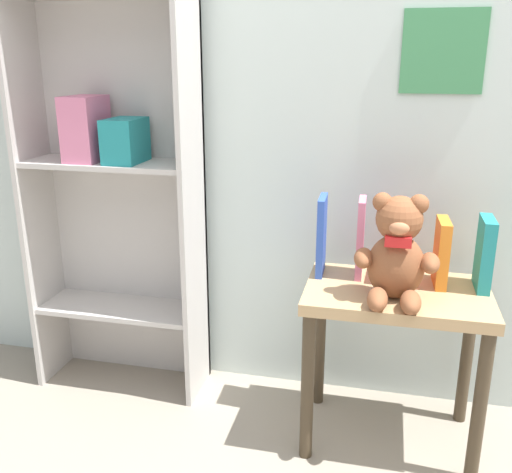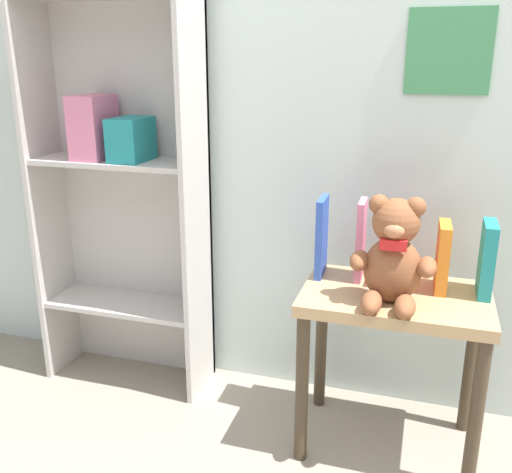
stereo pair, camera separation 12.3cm
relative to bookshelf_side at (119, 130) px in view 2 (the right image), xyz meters
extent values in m
cube|color=silver|center=(0.91, 0.13, 0.30)|extent=(4.80, 0.06, 2.50)
cube|color=#3D8451|center=(1.08, 0.10, 0.26)|extent=(0.25, 0.01, 0.25)
cube|color=#BCB7B2|center=(-0.30, -0.03, -0.11)|extent=(0.02, 0.24, 1.70)
cube|color=#BCB7B2|center=(0.30, -0.03, -0.11)|extent=(0.02, 0.24, 1.70)
cube|color=#BCB7B2|center=(0.00, 0.08, -0.11)|extent=(0.61, 0.02, 1.70)
cube|color=#BCB7B2|center=(0.00, -0.03, -0.65)|extent=(0.58, 0.22, 0.02)
cube|color=#BCB7B2|center=(0.00, -0.03, -0.11)|extent=(0.58, 0.22, 0.02)
cube|color=#D17093|center=(-0.07, -0.05, 0.01)|extent=(0.11, 0.17, 0.22)
cube|color=teal|center=(0.07, -0.05, -0.02)|extent=(0.11, 0.17, 0.15)
cube|color=tan|center=(0.99, -0.16, -0.45)|extent=(0.55, 0.37, 0.04)
cylinder|color=#3E3121|center=(0.75, -0.32, -0.71)|extent=(0.04, 0.04, 0.49)
cylinder|color=#3E3121|center=(1.24, -0.32, -0.71)|extent=(0.04, 0.04, 0.49)
cylinder|color=#3E3121|center=(0.75, -0.01, -0.71)|extent=(0.04, 0.04, 0.49)
cylinder|color=#3E3121|center=(1.24, -0.01, -0.71)|extent=(0.04, 0.04, 0.49)
ellipsoid|color=brown|center=(0.98, -0.23, -0.33)|extent=(0.16, 0.12, 0.19)
sphere|color=brown|center=(0.98, -0.23, -0.19)|extent=(0.13, 0.13, 0.13)
sphere|color=brown|center=(0.93, -0.23, -0.14)|extent=(0.06, 0.06, 0.06)
sphere|color=brown|center=(1.03, -0.23, -0.14)|extent=(0.06, 0.06, 0.06)
ellipsoid|color=#B56E48|center=(0.98, -0.28, -0.20)|extent=(0.06, 0.04, 0.04)
ellipsoid|color=brown|center=(0.89, -0.24, -0.31)|extent=(0.05, 0.11, 0.05)
ellipsoid|color=brown|center=(1.07, -0.24, -0.31)|extent=(0.05, 0.11, 0.05)
ellipsoid|color=brown|center=(0.94, -0.32, -0.40)|extent=(0.06, 0.12, 0.06)
ellipsoid|color=brown|center=(1.03, -0.32, -0.40)|extent=(0.06, 0.12, 0.06)
cube|color=red|center=(0.98, -0.28, -0.24)|extent=(0.07, 0.02, 0.03)
cube|color=#2D51B7|center=(0.75, -0.08, -0.30)|extent=(0.03, 0.13, 0.25)
cube|color=#D17093|center=(0.87, -0.07, -0.30)|extent=(0.02, 0.12, 0.25)
cube|color=red|center=(0.99, -0.08, -0.33)|extent=(0.04, 0.14, 0.19)
cube|color=orange|center=(1.12, -0.09, -0.33)|extent=(0.04, 0.13, 0.21)
cube|color=teal|center=(1.24, -0.10, -0.32)|extent=(0.04, 0.13, 0.22)
camera|label=1|loc=(0.94, -1.82, 0.24)|focal=40.00mm
camera|label=2|loc=(1.06, -1.79, 0.24)|focal=40.00mm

